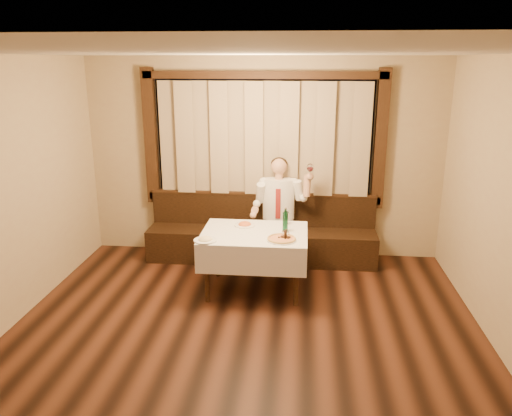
# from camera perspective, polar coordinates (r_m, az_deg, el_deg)

# --- Properties ---
(room) EXTENTS (5.01, 6.01, 2.81)m
(room) POSITION_cam_1_polar(r_m,az_deg,el_deg) (5.09, -1.01, 2.40)
(room) COLOR black
(room) RESTS_ON ground
(banquette) EXTENTS (3.20, 0.61, 0.94)m
(banquette) POSITION_cam_1_polar(r_m,az_deg,el_deg) (7.11, 0.64, -3.43)
(banquette) COLOR black
(banquette) RESTS_ON ground
(dining_table) EXTENTS (1.27, 0.97, 0.76)m
(dining_table) POSITION_cam_1_polar(r_m,az_deg,el_deg) (6.04, -0.18, -3.72)
(dining_table) COLOR black
(dining_table) RESTS_ON ground
(pizza) EXTENTS (0.35, 0.35, 0.04)m
(pizza) POSITION_cam_1_polar(r_m,az_deg,el_deg) (5.74, 2.94, -3.55)
(pizza) COLOR white
(pizza) RESTS_ON dining_table
(pasta_red) EXTENTS (0.26, 0.26, 0.09)m
(pasta_red) POSITION_cam_1_polar(r_m,az_deg,el_deg) (6.22, -1.30, -1.72)
(pasta_red) COLOR white
(pasta_red) RESTS_ON dining_table
(pasta_cream) EXTENTS (0.27, 0.27, 0.09)m
(pasta_cream) POSITION_cam_1_polar(r_m,az_deg,el_deg) (5.73, -5.83, -3.42)
(pasta_cream) COLOR white
(pasta_cream) RESTS_ON dining_table
(green_bottle) EXTENTS (0.06, 0.06, 0.29)m
(green_bottle) POSITION_cam_1_polar(r_m,az_deg,el_deg) (6.00, 3.36, -1.54)
(green_bottle) COLOR #11512C
(green_bottle) RESTS_ON dining_table
(table_wine_glass) EXTENTS (0.07, 0.07, 0.19)m
(table_wine_glass) POSITION_cam_1_polar(r_m,az_deg,el_deg) (6.25, 3.52, -0.64)
(table_wine_glass) COLOR white
(table_wine_glass) RESTS_ON dining_table
(cruet_caddy) EXTENTS (0.12, 0.09, 0.12)m
(cruet_caddy) POSITION_cam_1_polar(r_m,az_deg,el_deg) (5.76, 3.39, -3.21)
(cruet_caddy) COLOR black
(cruet_caddy) RESTS_ON dining_table
(seated_man) EXTENTS (0.82, 0.62, 1.47)m
(seated_man) POSITION_cam_1_polar(r_m,az_deg,el_deg) (6.84, 2.62, 0.48)
(seated_man) COLOR black
(seated_man) RESTS_ON ground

